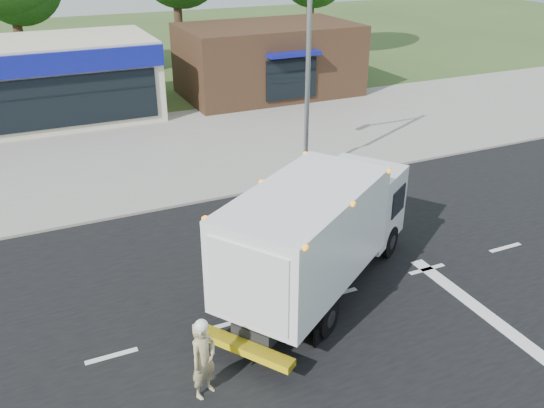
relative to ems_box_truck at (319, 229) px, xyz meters
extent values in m
plane|color=#385123|center=(0.43, -0.38, -1.90)|extent=(120.00, 120.00, 0.00)
cube|color=black|center=(0.43, -0.38, -1.90)|extent=(60.00, 14.00, 0.02)
cube|color=gray|center=(0.43, 7.82, -1.84)|extent=(60.00, 2.40, 0.12)
cube|color=gray|center=(0.43, 13.62, -1.89)|extent=(60.00, 9.00, 0.02)
cube|color=silver|center=(-5.57, -0.38, -1.89)|extent=(1.20, 0.15, 0.01)
cube|color=silver|center=(-2.57, -0.38, -1.89)|extent=(1.20, 0.15, 0.01)
cube|color=silver|center=(0.43, -0.38, -1.89)|extent=(1.20, 0.15, 0.01)
cube|color=silver|center=(3.43, -0.38, -1.89)|extent=(1.20, 0.15, 0.01)
cube|color=silver|center=(6.43, -0.38, -1.89)|extent=(1.20, 0.15, 0.01)
cube|color=silver|center=(3.43, -3.38, -1.89)|extent=(0.40, 7.00, 0.01)
cube|color=black|center=(-0.67, -0.46, -1.20)|extent=(4.71, 3.67, 0.35)
cube|color=silver|center=(2.27, 1.56, -0.35)|extent=(2.88, 2.92, 2.11)
cube|color=black|center=(3.05, 2.10, -0.15)|extent=(1.20, 1.66, 0.90)
cube|color=white|center=(-0.67, -0.46, 0.20)|extent=(5.50, 4.83, 2.36)
cube|color=silver|center=(-2.76, -1.89, 0.15)|extent=(1.19, 1.69, 1.91)
cube|color=yellow|center=(-2.91, -2.00, -1.35)|extent=(1.65, 2.19, 0.18)
cube|color=orange|center=(-0.67, -0.46, 1.36)|extent=(5.36, 4.75, 0.08)
cylinder|color=black|center=(1.77, 2.37, -1.42)|extent=(0.97, 0.79, 0.96)
cylinder|color=black|center=(2.85, 0.80, -1.42)|extent=(0.97, 0.79, 0.96)
cylinder|color=black|center=(-1.82, -0.03, -1.42)|extent=(0.97, 0.79, 0.96)
cylinder|color=black|center=(-0.68, -1.69, -1.42)|extent=(0.97, 0.79, 0.96)
imported|color=tan|center=(-3.97, -2.39, -1.01)|extent=(0.78, 0.69, 1.79)
sphere|color=white|center=(-3.97, -2.39, -0.14)|extent=(0.28, 0.28, 0.28)
cube|color=#382316|center=(7.43, 19.62, 0.10)|extent=(10.00, 6.00, 4.00)
cube|color=navy|center=(7.43, 16.52, 1.00)|extent=(3.00, 1.20, 0.20)
cube|color=black|center=(7.43, 16.57, -0.40)|extent=(3.00, 0.12, 2.20)
cylinder|color=gray|center=(3.43, 7.22, 2.10)|extent=(0.18, 0.18, 8.00)
cylinder|color=#332114|center=(-5.57, 27.62, 1.53)|extent=(0.56, 0.56, 6.86)
cylinder|color=#332114|center=(4.43, 27.62, 2.02)|extent=(0.56, 0.56, 7.84)
cylinder|color=#332114|center=(14.43, 27.62, 1.60)|extent=(0.56, 0.56, 7.00)
camera|label=1|loc=(-6.55, -11.41, 6.99)|focal=38.00mm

